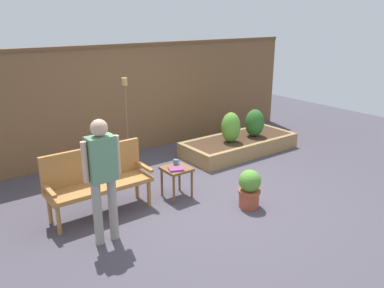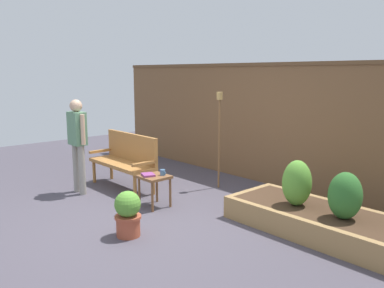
{
  "view_description": "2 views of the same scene",
  "coord_description": "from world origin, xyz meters",
  "px_view_note": "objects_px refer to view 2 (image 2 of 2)",
  "views": [
    {
      "loc": [
        -3.42,
        -4.25,
        2.67
      ],
      "look_at": [
        0.02,
        0.39,
        0.76
      ],
      "focal_mm": 36.54,
      "sensor_mm": 36.0,
      "label": 1
    },
    {
      "loc": [
        4.3,
        -3.15,
        2.0
      ],
      "look_at": [
        -0.09,
        0.81,
        0.93
      ],
      "focal_mm": 37.38,
      "sensor_mm": 36.0,
      "label": 2
    }
  ],
  "objects_px": {
    "side_table": "(155,181)",
    "shrub_near_bench": "(297,183)",
    "tiki_torch": "(219,123)",
    "person_by_bench": "(78,138)",
    "book_on_table": "(148,175)",
    "potted_boxwood": "(128,213)",
    "shrub_far_corner": "(345,196)",
    "cup_on_table": "(163,172)",
    "garden_bench": "(126,157)"
  },
  "relations": [
    {
      "from": "side_table",
      "to": "shrub_near_bench",
      "type": "xyz_separation_m",
      "value": [
        1.87,
        0.87,
        0.2
      ]
    },
    {
      "from": "side_table",
      "to": "tiki_torch",
      "type": "distance_m",
      "value": 1.62
    },
    {
      "from": "person_by_bench",
      "to": "book_on_table",
      "type": "bearing_deg",
      "value": 18.18
    },
    {
      "from": "potted_boxwood",
      "to": "shrub_far_corner",
      "type": "distance_m",
      "value": 2.59
    },
    {
      "from": "book_on_table",
      "to": "tiki_torch",
      "type": "height_order",
      "value": "tiki_torch"
    },
    {
      "from": "cup_on_table",
      "to": "book_on_table",
      "type": "height_order",
      "value": "cup_on_table"
    },
    {
      "from": "garden_bench",
      "to": "shrub_near_bench",
      "type": "relative_size",
      "value": 2.43
    },
    {
      "from": "garden_bench",
      "to": "shrub_near_bench",
      "type": "bearing_deg",
      "value": 11.35
    },
    {
      "from": "side_table",
      "to": "tiki_torch",
      "type": "xyz_separation_m",
      "value": [
        -0.07,
        1.44,
        0.75
      ]
    },
    {
      "from": "garden_bench",
      "to": "cup_on_table",
      "type": "bearing_deg",
      "value": -7.17
    },
    {
      "from": "garden_bench",
      "to": "shrub_near_bench",
      "type": "height_order",
      "value": "garden_bench"
    },
    {
      "from": "book_on_table",
      "to": "shrub_far_corner",
      "type": "relative_size",
      "value": 0.37
    },
    {
      "from": "shrub_far_corner",
      "to": "cup_on_table",
      "type": "bearing_deg",
      "value": -162.75
    },
    {
      "from": "garden_bench",
      "to": "tiki_torch",
      "type": "height_order",
      "value": "tiki_torch"
    },
    {
      "from": "shrub_far_corner",
      "to": "person_by_bench",
      "type": "height_order",
      "value": "person_by_bench"
    },
    {
      "from": "side_table",
      "to": "tiki_torch",
      "type": "bearing_deg",
      "value": 92.7
    },
    {
      "from": "book_on_table",
      "to": "person_by_bench",
      "type": "height_order",
      "value": "person_by_bench"
    },
    {
      "from": "book_on_table",
      "to": "shrub_far_corner",
      "type": "xyz_separation_m",
      "value": [
        2.58,
        0.94,
        0.09
      ]
    },
    {
      "from": "shrub_near_bench",
      "to": "shrub_far_corner",
      "type": "distance_m",
      "value": 0.65
    },
    {
      "from": "tiki_torch",
      "to": "potted_boxwood",
      "type": "bearing_deg",
      "value": -72.76
    },
    {
      "from": "potted_boxwood",
      "to": "person_by_bench",
      "type": "relative_size",
      "value": 0.37
    },
    {
      "from": "side_table",
      "to": "shrub_far_corner",
      "type": "bearing_deg",
      "value": 19.02
    },
    {
      "from": "side_table",
      "to": "shrub_far_corner",
      "type": "height_order",
      "value": "shrub_far_corner"
    },
    {
      "from": "shrub_near_bench",
      "to": "tiki_torch",
      "type": "height_order",
      "value": "tiki_torch"
    },
    {
      "from": "shrub_near_bench",
      "to": "garden_bench",
      "type": "bearing_deg",
      "value": -168.65
    },
    {
      "from": "cup_on_table",
      "to": "tiki_torch",
      "type": "distance_m",
      "value": 1.48
    },
    {
      "from": "garden_bench",
      "to": "side_table",
      "type": "distance_m",
      "value": 1.2
    },
    {
      "from": "cup_on_table",
      "to": "person_by_bench",
      "type": "bearing_deg",
      "value": -157.06
    },
    {
      "from": "shrub_near_bench",
      "to": "person_by_bench",
      "type": "relative_size",
      "value": 0.38
    },
    {
      "from": "tiki_torch",
      "to": "cup_on_table",
      "type": "bearing_deg",
      "value": -84.31
    },
    {
      "from": "potted_boxwood",
      "to": "book_on_table",
      "type": "bearing_deg",
      "value": 130.92
    },
    {
      "from": "cup_on_table",
      "to": "shrub_far_corner",
      "type": "distance_m",
      "value": 2.58
    },
    {
      "from": "shrub_far_corner",
      "to": "shrub_near_bench",
      "type": "bearing_deg",
      "value": 180.0
    },
    {
      "from": "cup_on_table",
      "to": "shrub_far_corner",
      "type": "xyz_separation_m",
      "value": [
        2.46,
        0.76,
        0.06
      ]
    },
    {
      "from": "garden_bench",
      "to": "cup_on_table",
      "type": "relative_size",
      "value": 12.85
    },
    {
      "from": "person_by_bench",
      "to": "potted_boxwood",
      "type": "bearing_deg",
      "value": -10.7
    },
    {
      "from": "cup_on_table",
      "to": "shrub_far_corner",
      "type": "bearing_deg",
      "value": 17.25
    },
    {
      "from": "cup_on_table",
      "to": "person_by_bench",
      "type": "relative_size",
      "value": 0.07
    },
    {
      "from": "shrub_far_corner",
      "to": "tiki_torch",
      "type": "height_order",
      "value": "tiki_torch"
    },
    {
      "from": "book_on_table",
      "to": "shrub_near_bench",
      "type": "distance_m",
      "value": 2.15
    },
    {
      "from": "garden_bench",
      "to": "shrub_near_bench",
      "type": "xyz_separation_m",
      "value": [
        3.04,
        0.61,
        0.05
      ]
    },
    {
      "from": "book_on_table",
      "to": "shrub_far_corner",
      "type": "distance_m",
      "value": 2.75
    },
    {
      "from": "shrub_far_corner",
      "to": "tiki_torch",
      "type": "xyz_separation_m",
      "value": [
        -2.59,
        0.57,
        0.56
      ]
    },
    {
      "from": "side_table",
      "to": "cup_on_table",
      "type": "bearing_deg",
      "value": 58.71
    },
    {
      "from": "cup_on_table",
      "to": "potted_boxwood",
      "type": "xyz_separation_m",
      "value": [
        0.59,
        -1.01,
        -0.22
      ]
    },
    {
      "from": "side_table",
      "to": "book_on_table",
      "type": "distance_m",
      "value": 0.14
    },
    {
      "from": "side_table",
      "to": "person_by_bench",
      "type": "bearing_deg",
      "value": -159.87
    },
    {
      "from": "book_on_table",
      "to": "potted_boxwood",
      "type": "height_order",
      "value": "potted_boxwood"
    },
    {
      "from": "potted_boxwood",
      "to": "cup_on_table",
      "type": "bearing_deg",
      "value": 120.51
    },
    {
      "from": "cup_on_table",
      "to": "tiki_torch",
      "type": "height_order",
      "value": "tiki_torch"
    }
  ]
}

